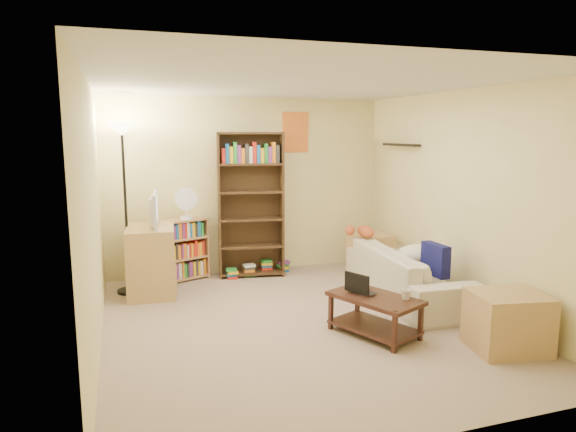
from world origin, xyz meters
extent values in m
plane|color=tan|center=(0.00, 0.00, 0.00)|extent=(4.50, 4.50, 0.00)
cube|color=#F7E9A6|center=(0.00, 2.25, 1.25)|extent=(4.00, 0.04, 2.50)
cube|color=#F7E9A6|center=(0.00, -2.25, 1.25)|extent=(4.00, 0.04, 2.50)
cube|color=#F7E9A6|center=(-2.00, 0.00, 1.25)|extent=(0.04, 4.50, 2.50)
cube|color=#F7E9A6|center=(2.00, 0.00, 1.25)|extent=(0.04, 4.50, 2.50)
cube|color=white|center=(0.00, 0.00, 2.50)|extent=(4.00, 4.50, 0.04)
cube|color=red|center=(0.72, 2.24, 2.02)|extent=(0.40, 0.02, 0.58)
cube|color=black|center=(1.92, 1.30, 1.85)|extent=(0.12, 0.80, 0.03)
imported|color=beige|center=(1.55, 0.40, 0.31)|extent=(2.22, 1.13, 0.61)
cube|color=#121451|center=(1.62, -0.06, 0.59)|extent=(0.13, 0.41, 0.36)
ellipsoid|color=white|center=(1.70, 0.44, 0.53)|extent=(0.56, 0.40, 0.24)
ellipsoid|color=#C9572A|center=(1.38, 1.22, 0.69)|extent=(0.39, 0.20, 0.16)
sphere|color=#C9572A|center=(1.16, 1.24, 0.71)|extent=(0.13, 0.13, 0.13)
cube|color=#3A1D16|center=(0.61, -0.53, 0.38)|extent=(0.83, 1.03, 0.04)
cube|color=#3A1D16|center=(0.61, -0.53, 0.08)|extent=(0.79, 0.98, 0.03)
cube|color=#3A1D16|center=(0.58, -0.98, 0.20)|extent=(0.04, 0.04, 0.40)
cube|color=#3A1D16|center=(0.97, -0.81, 0.20)|extent=(0.04, 0.04, 0.40)
cube|color=#3A1D16|center=(0.25, -0.26, 0.20)|extent=(0.04, 0.04, 0.40)
cube|color=#3A1D16|center=(0.64, -0.08, 0.20)|extent=(0.04, 0.04, 0.40)
imported|color=black|center=(0.57, -0.38, 0.41)|extent=(0.45, 0.44, 0.02)
cube|color=white|center=(0.45, -0.44, 0.52)|extent=(0.14, 0.28, 0.20)
imported|color=silver|center=(0.85, -0.72, 0.45)|extent=(0.22, 0.22, 0.10)
cube|color=black|center=(0.58, -0.22, 0.41)|extent=(0.14, 0.15, 0.02)
cube|color=tan|center=(-1.43, 1.54, 0.43)|extent=(0.64, 0.85, 0.86)
imported|color=black|center=(-1.43, 1.54, 1.07)|extent=(0.76, 0.24, 0.43)
cube|color=#44311A|center=(-0.03, 1.96, 1.01)|extent=(0.95, 0.44, 2.02)
cube|color=tan|center=(-0.97, 2.05, 0.43)|extent=(0.71, 0.48, 0.85)
cylinder|color=white|center=(-0.92, 2.03, 0.87)|extent=(0.17, 0.17, 0.04)
cylinder|color=white|center=(-0.92, 2.03, 0.97)|extent=(0.02, 0.02, 0.17)
cylinder|color=white|center=(-0.92, 2.00, 1.13)|extent=(0.30, 0.06, 0.30)
cylinder|color=black|center=(-1.70, 1.70, 0.02)|extent=(0.32, 0.32, 0.03)
cylinder|color=black|center=(-1.70, 1.70, 1.00)|extent=(0.03, 0.03, 2.01)
cone|color=#F0E8BB|center=(-1.70, 1.70, 2.05)|extent=(0.36, 0.36, 0.16)
cube|color=tan|center=(1.58, 1.45, 0.30)|extent=(0.55, 0.55, 0.60)
cube|color=tan|center=(1.62, -1.24, 0.27)|extent=(0.74, 0.65, 0.55)
cube|color=red|center=(-0.33, 1.89, 0.07)|extent=(0.17, 0.13, 0.15)
cube|color=#1966B2|center=(-0.07, 1.93, 0.09)|extent=(0.17, 0.13, 0.18)
cube|color=gold|center=(0.19, 1.97, 0.10)|extent=(0.17, 0.13, 0.21)
cube|color=#268C33|center=(0.45, 2.01, 0.08)|extent=(0.17, 0.13, 0.16)
camera|label=1|loc=(-1.75, -4.93, 2.01)|focal=32.00mm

